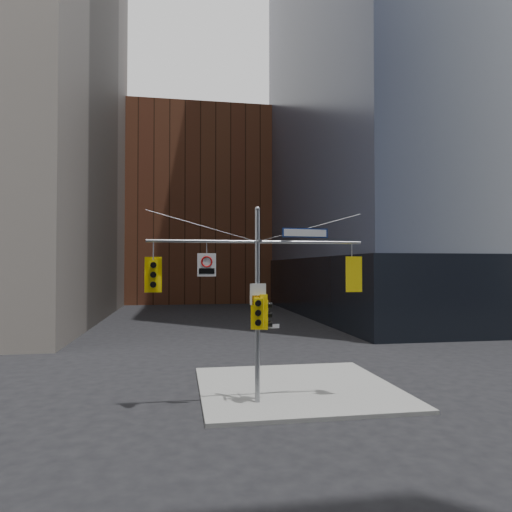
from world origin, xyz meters
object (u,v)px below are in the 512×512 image
object	(u,v)px
traffic_light_pole_side	(266,315)
traffic_light_pole_front	(259,312)
traffic_light_east_arm	(352,274)
signal_assembly	(257,285)
traffic_light_west_arm	(153,275)
street_sign_blade	(305,233)
regulatory_sign_arm	(207,264)

from	to	relation	value
traffic_light_pole_side	traffic_light_pole_front	xyz separation A→B (m)	(-0.32, -0.26, 0.11)
traffic_light_east_arm	traffic_light_pole_front	size ratio (longest dim) A/B	1.04
traffic_light_pole_side	traffic_light_pole_front	size ratio (longest dim) A/B	0.81
signal_assembly	traffic_light_pole_front	xyz separation A→B (m)	(0.00, -0.27, -0.98)
traffic_light_east_arm	traffic_light_pole_side	size ratio (longest dim) A/B	1.29
traffic_light_west_arm	traffic_light_pole_side	bearing A→B (deg)	-3.91
street_sign_blade	traffic_light_pole_side	bearing A→B (deg)	174.97
signal_assembly	traffic_light_pole_front	distance (m)	1.02
traffic_light_west_arm	traffic_light_east_arm	distance (m)	7.39
street_sign_blade	regulatory_sign_arm	bearing A→B (deg)	175.09
traffic_light_pole_front	street_sign_blade	bearing A→B (deg)	23.41
traffic_light_west_arm	traffic_light_east_arm	bearing A→B (deg)	-3.77
traffic_light_west_arm	street_sign_blade	distance (m)	5.76
traffic_light_east_arm	street_sign_blade	bearing A→B (deg)	-1.49
traffic_light_west_arm	traffic_light_pole_front	bearing A→B (deg)	-7.96
traffic_light_west_arm	traffic_light_east_arm	xyz separation A→B (m)	(7.39, -0.01, 0.00)
street_sign_blade	traffic_light_pole_front	bearing A→B (deg)	-176.81
street_sign_blade	regulatory_sign_arm	xyz separation A→B (m)	(-3.67, -0.02, -1.17)
traffic_light_west_arm	regulatory_sign_arm	distance (m)	1.92
street_sign_blade	traffic_light_east_arm	bearing A→B (deg)	-5.36
traffic_light_pole_front	traffic_light_pole_side	bearing A→B (deg)	54.38
traffic_light_west_arm	traffic_light_east_arm	size ratio (longest dim) A/B	0.95
signal_assembly	traffic_light_west_arm	size ratio (longest dim) A/B	6.31
traffic_light_east_arm	regulatory_sign_arm	xyz separation A→B (m)	(-5.50, -0.02, 0.38)
signal_assembly	traffic_light_west_arm	world-z (taller)	signal_assembly
traffic_light_west_arm	street_sign_blade	world-z (taller)	street_sign_blade
traffic_light_west_arm	regulatory_sign_arm	xyz separation A→B (m)	(1.88, -0.03, 0.38)
traffic_light_west_arm	traffic_light_pole_front	distance (m)	3.99
traffic_light_east_arm	street_sign_blade	xyz separation A→B (m)	(-1.83, 0.00, 1.55)
signal_assembly	traffic_light_east_arm	distance (m)	3.67
signal_assembly	traffic_light_east_arm	xyz separation A→B (m)	(3.65, 0.00, 0.38)
traffic_light_west_arm	traffic_light_pole_front	xyz separation A→B (m)	(3.74, -0.28, -1.36)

